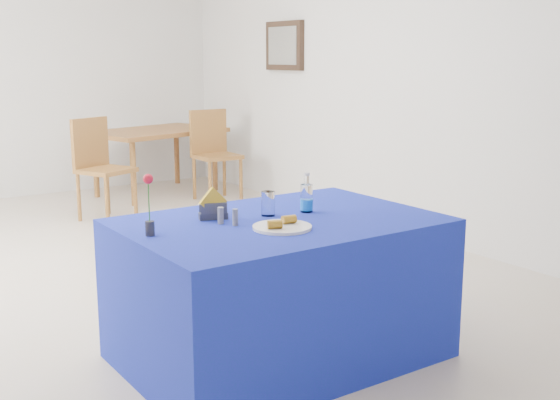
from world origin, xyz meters
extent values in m
plane|color=beige|center=(0.00, 0.00, 0.00)|extent=(7.00, 7.00, 0.00)
plane|color=silver|center=(0.00, 3.50, 1.40)|extent=(5.00, 0.00, 5.00)
plane|color=silver|center=(2.50, 0.00, 1.40)|extent=(0.00, 7.00, 7.00)
cube|color=black|center=(2.47, 1.60, 1.70)|extent=(0.06, 0.64, 0.52)
cube|color=#998C66|center=(2.44, 1.60, 1.70)|extent=(0.02, 0.52, 0.40)
cylinder|color=silver|center=(-0.05, -2.00, 0.77)|extent=(0.29, 0.29, 0.01)
cylinder|color=silver|center=(0.05, -1.72, 0.82)|extent=(0.07, 0.07, 0.13)
cylinder|color=slate|center=(-0.25, -1.74, 0.80)|extent=(0.03, 0.03, 0.08)
cylinder|color=slate|center=(-0.21, -1.81, 0.80)|extent=(0.03, 0.03, 0.08)
cube|color=navy|center=(0.05, -1.83, 0.38)|extent=(1.60, 1.10, 0.76)
cylinder|color=white|center=(0.27, -1.76, 0.83)|extent=(0.07, 0.07, 0.15)
cylinder|color=blue|center=(0.27, -1.76, 0.80)|extent=(0.07, 0.07, 0.06)
cylinder|color=white|center=(0.27, -1.76, 0.94)|extent=(0.03, 0.03, 0.05)
cylinder|color=silver|center=(0.27, -1.76, 0.97)|extent=(0.03, 0.03, 0.01)
cube|color=#38383D|center=(-0.23, -1.63, 0.78)|extent=(0.16, 0.11, 0.03)
cube|color=#3D3D43|center=(-0.24, -1.65, 0.81)|extent=(0.13, 0.05, 0.09)
cube|color=#343439|center=(-0.22, -1.60, 0.81)|extent=(0.13, 0.05, 0.09)
cube|color=gold|center=(-0.23, -1.63, 0.85)|extent=(0.16, 0.02, 0.16)
cylinder|color=#242429|center=(-0.64, -1.76, 0.80)|extent=(0.04, 0.04, 0.07)
cylinder|color=#18601B|center=(-0.64, -1.76, 0.91)|extent=(0.01, 0.01, 0.22)
sphere|color=red|center=(-0.64, -1.76, 1.03)|extent=(0.05, 0.05, 0.05)
cube|color=brown|center=(1.46, 2.76, 0.73)|extent=(1.67, 1.29, 0.05)
cylinder|color=#945E2B|center=(0.96, 2.28, 0.35)|extent=(0.06, 0.06, 0.71)
cylinder|color=brown|center=(2.12, 2.57, 0.35)|extent=(0.06, 0.06, 0.71)
cylinder|color=brown|center=(0.79, 2.96, 0.35)|extent=(0.06, 0.06, 0.71)
cylinder|color=brown|center=(1.96, 3.25, 0.35)|extent=(0.06, 0.06, 0.71)
cylinder|color=brown|center=(0.38, 1.54, 0.24)|extent=(0.04, 0.04, 0.48)
cylinder|color=brown|center=(0.73, 1.69, 0.24)|extent=(0.04, 0.04, 0.48)
cylinder|color=brown|center=(0.23, 1.89, 0.24)|extent=(0.04, 0.04, 0.48)
cylinder|color=brown|center=(0.58, 2.04, 0.24)|extent=(0.04, 0.04, 0.48)
cube|color=brown|center=(0.48, 1.79, 0.49)|extent=(0.59, 0.59, 0.04)
cube|color=brown|center=(0.40, 1.98, 0.75)|extent=(0.43, 0.22, 0.49)
cylinder|color=brown|center=(1.65, 1.83, 0.24)|extent=(0.04, 0.04, 0.48)
cylinder|color=brown|center=(2.03, 1.82, 0.24)|extent=(0.04, 0.04, 0.48)
cylinder|color=brown|center=(1.66, 2.22, 0.24)|extent=(0.04, 0.04, 0.48)
cylinder|color=brown|center=(2.04, 2.21, 0.24)|extent=(0.04, 0.04, 0.48)
cube|color=brown|center=(1.85, 2.02, 0.50)|extent=(0.46, 0.46, 0.04)
cube|color=brown|center=(1.85, 2.22, 0.76)|extent=(0.45, 0.05, 0.49)
cylinder|color=gold|center=(-0.12, -2.03, 0.80)|extent=(0.08, 0.07, 0.04)
cylinder|color=beige|center=(-0.08, -2.04, 0.80)|extent=(0.02, 0.03, 0.03)
cylinder|color=gold|center=(0.00, -1.98, 0.80)|extent=(0.08, 0.05, 0.04)
cylinder|color=beige|center=(0.04, -1.98, 0.80)|extent=(0.01, 0.03, 0.03)
camera|label=1|loc=(-1.96, -4.75, 1.59)|focal=45.00mm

